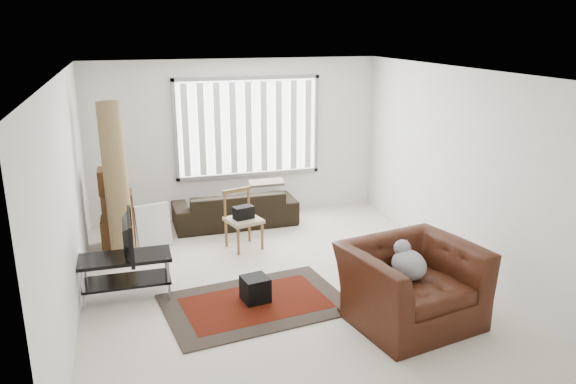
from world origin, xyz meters
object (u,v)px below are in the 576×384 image
object	(u,v)px
sofa	(235,202)
armchair	(412,279)
tv_stand	(126,268)
moving_boxes	(117,211)
side_chair	(243,217)

from	to	relation	value
sofa	armchair	bearing A→B (deg)	107.92
tv_stand	sofa	size ratio (longest dim) A/B	0.54
moving_boxes	armchair	bearing A→B (deg)	-46.24
armchair	side_chair	bearing A→B (deg)	105.41
tv_stand	sofa	xyz separation A→B (m)	(1.79, 2.22, -0.00)
sofa	side_chair	size ratio (longest dim) A/B	2.29
sofa	side_chair	distance (m)	1.04
moving_boxes	sofa	xyz separation A→B (m)	(1.88, 0.44, -0.17)
sofa	tv_stand	bearing A→B (deg)	50.31
sofa	armchair	xyz separation A→B (m)	(1.27, -3.72, 0.13)
tv_stand	side_chair	bearing A→B (deg)	34.67
moving_boxes	side_chair	xyz separation A→B (m)	(1.80, -0.60, -0.07)
sofa	side_chair	world-z (taller)	side_chair
tv_stand	moving_boxes	size ratio (longest dim) A/B	0.90
moving_boxes	sofa	size ratio (longest dim) A/B	0.60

